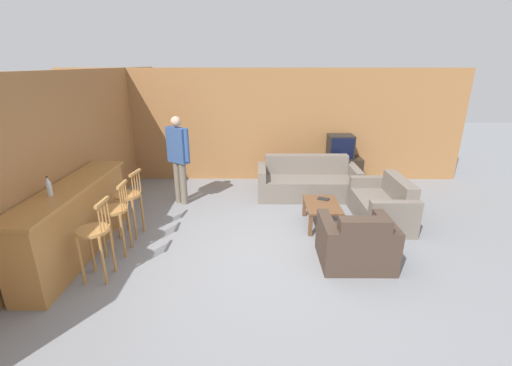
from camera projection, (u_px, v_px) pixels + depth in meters
ground_plane at (265, 256)px, 5.05m from camera, size 24.00×24.00×0.00m
wall_back at (263, 126)px, 8.03m from camera, size 9.40×0.08×2.60m
wall_left at (84, 149)px, 5.87m from camera, size 0.08×8.62×2.60m
bar_counter at (75, 220)px, 4.97m from camera, size 0.55×2.64×1.06m
bar_chair_near at (95, 237)px, 4.35m from camera, size 0.41×0.41×1.10m
bar_chair_mid at (115, 215)px, 4.96m from camera, size 0.41×0.41×1.10m
bar_chair_far at (129, 200)px, 5.49m from camera, size 0.45×0.45×1.10m
couch_far at (307, 182)px, 7.25m from camera, size 2.09×0.88×0.83m
armchair_near at (356, 244)px, 4.79m from camera, size 0.98×0.83×0.81m
loveseat_right at (383, 206)px, 6.08m from camera, size 0.81×1.41×0.80m
coffee_table at (322, 207)px, 5.90m from camera, size 0.58×0.86×0.41m
tv_unit at (338, 170)px, 8.02m from camera, size 1.01×0.53×0.63m
tv at (340, 146)px, 7.83m from camera, size 0.57×0.46×0.53m
bottle at (49, 187)px, 4.44m from camera, size 0.07×0.07×0.26m
book_on_table at (323, 199)px, 6.07m from camera, size 0.23×0.19×0.02m
person_by_window at (178, 155)px, 6.65m from camera, size 0.49×0.39×1.75m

